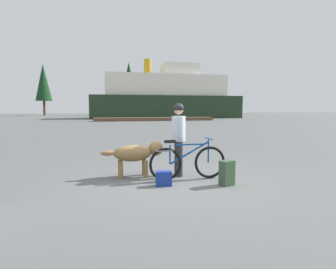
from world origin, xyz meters
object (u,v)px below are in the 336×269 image
(handbag_pannier, at_px, (164,178))
(ferry_boat, at_px, (166,98))
(person_cyclist, at_px, (179,132))
(bicycle, at_px, (188,162))
(dog, at_px, (136,153))
(backpack, at_px, (227,173))

(handbag_pannier, xyz_separation_m, ferry_boat, (8.87, 38.55, 3.05))
(person_cyclist, height_order, ferry_boat, ferry_boat)
(bicycle, bearing_deg, dog, 153.72)
(handbag_pannier, height_order, ferry_boat, ferry_boat)
(handbag_pannier, bearing_deg, person_cyclist, 56.13)
(bicycle, height_order, ferry_boat, ferry_boat)
(bicycle, bearing_deg, person_cyclist, 102.53)
(bicycle, distance_m, handbag_pannier, 0.77)
(person_cyclist, xyz_separation_m, dog, (-0.98, 0.11, -0.48))
(bicycle, bearing_deg, handbag_pannier, -148.86)
(dog, bearing_deg, backpack, -34.35)
(backpack, relative_size, ferry_boat, 0.02)
(dog, relative_size, ferry_boat, 0.06)
(bicycle, bearing_deg, backpack, -44.94)
(person_cyclist, xyz_separation_m, handbag_pannier, (-0.53, -0.79, -0.87))
(dog, distance_m, handbag_pannier, 1.08)
(bicycle, xyz_separation_m, handbag_pannier, (-0.63, -0.38, -0.24))
(backpack, relative_size, handbag_pannier, 1.61)
(dog, distance_m, ferry_boat, 38.87)
(person_cyclist, relative_size, handbag_pannier, 5.31)
(bicycle, distance_m, ferry_boat, 39.15)
(person_cyclist, xyz_separation_m, backpack, (0.74, -1.06, -0.76))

